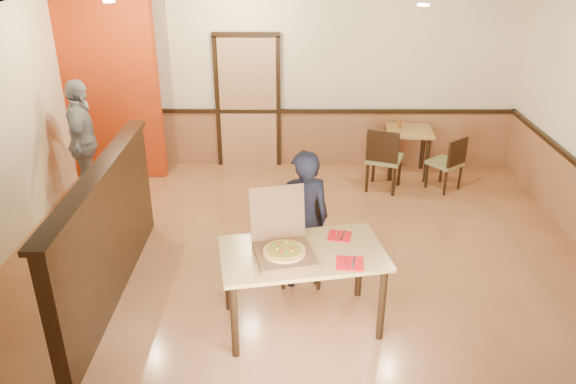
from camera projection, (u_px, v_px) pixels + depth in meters
name	position (u px, v px, depth m)	size (l,w,h in m)	color
floor	(301.00, 282.00, 6.26)	(7.00, 7.00, 0.00)	#BD7749
ceiling	(304.00, 23.00, 5.06)	(7.00, 7.00, 0.00)	black
wall_back	(298.00, 81.00, 8.83)	(7.00, 7.00, 0.00)	#FFEDC7
wainscot_back	(298.00, 138.00, 9.20)	(7.00, 0.04, 0.90)	#9A623D
chair_rail_back	(298.00, 111.00, 8.99)	(7.00, 0.06, 0.06)	black
back_door	(248.00, 103.00, 8.94)	(0.90, 0.06, 2.10)	tan
booth_partition	(108.00, 233.00, 5.77)	(0.20, 3.10, 1.44)	black
red_accent_panel	(105.00, 89.00, 8.39)	(1.60, 0.20, 2.78)	#B0300C
spot_a	(109.00, 1.00, 6.71)	(0.14, 0.14, 0.02)	beige
spot_c	(423.00, 5.00, 6.42)	(0.14, 0.14, 0.02)	beige
main_table	(302.00, 262.00, 5.31)	(1.67, 1.15, 0.82)	tan
diner_chair	(302.00, 236.00, 6.16)	(0.48, 0.48, 0.94)	olive
side_chair_left	(384.00, 157.00, 8.22)	(0.63, 0.63, 0.98)	olive
side_chair_right	(449.00, 161.00, 8.27)	(0.59, 0.59, 0.84)	olive
side_table	(409.00, 140.00, 8.76)	(0.76, 0.76, 0.75)	tan
diner	(303.00, 220.00, 5.91)	(0.57, 0.38, 1.57)	black
passerby	(83.00, 142.00, 7.79)	(1.03, 0.43, 1.76)	gray
pizza_box	(283.00, 246.00, 5.21)	(0.65, 0.73, 0.56)	brown
pizza	(284.00, 251.00, 5.17)	(0.40, 0.40, 0.03)	gold
napkin_near	(350.00, 263.00, 5.07)	(0.27, 0.27, 0.01)	red
napkin_far	(340.00, 236.00, 5.52)	(0.26, 0.26, 0.01)	red
condiment	(400.00, 124.00, 8.72)	(0.06, 0.06, 0.14)	#92501A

